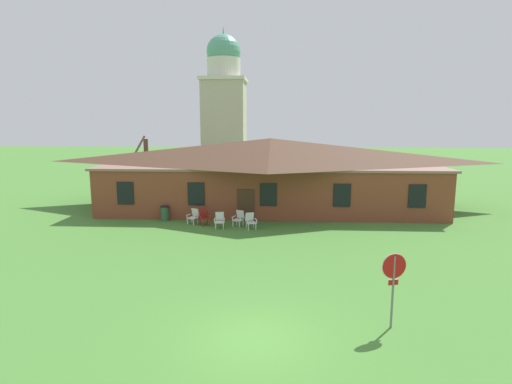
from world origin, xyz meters
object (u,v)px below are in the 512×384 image
lawn_chair_by_porch (194,216)px  lawn_chair_right_end (250,220)px  trash_bin (165,213)px  lawn_chair_left_end (220,220)px  lawn_chair_middle (239,218)px  lawn_chair_near_door (204,217)px  stop_sign (394,276)px

lawn_chair_by_porch → lawn_chair_right_end: (3.68, -1.01, 0.00)m
trash_bin → lawn_chair_by_porch: bearing=-17.0°
lawn_chair_left_end → lawn_chair_middle: 1.27m
lawn_chair_left_end → lawn_chair_near_door: bearing=147.6°
lawn_chair_by_porch → lawn_chair_near_door: bearing=-20.7°
lawn_chair_by_porch → lawn_chair_right_end: same height
lawn_chair_near_door → lawn_chair_right_end: 3.05m
lawn_chair_middle → stop_sign: bearing=-64.4°
stop_sign → lawn_chair_near_door: size_ratio=2.51×
lawn_chair_middle → trash_bin: (-4.96, 1.00, -0.00)m
stop_sign → lawn_chair_middle: size_ratio=2.51×
lawn_chair_by_porch → lawn_chair_middle: 2.94m
stop_sign → lawn_chair_by_porch: bearing=124.7°
lawn_chair_middle → lawn_chair_right_end: bearing=-39.8°
lawn_chair_by_porch → trash_bin: size_ratio=0.98×
lawn_chair_right_end → lawn_chair_middle: bearing=140.2°
trash_bin → lawn_chair_right_end: bearing=-15.9°
lawn_chair_middle → trash_bin: bearing=168.6°
stop_sign → lawn_chair_middle: (-5.99, 12.51, -1.19)m
lawn_chair_by_porch → lawn_chair_near_door: (0.72, -0.27, 0.00)m
lawn_chair_near_door → lawn_chair_middle: (2.20, -0.10, 0.00)m
stop_sign → trash_bin: bearing=129.0°
lawn_chair_middle → lawn_chair_right_end: (0.76, -0.63, 0.00)m
lawn_chair_by_porch → lawn_chair_left_end: bearing=-28.0°
stop_sign → trash_bin: 17.44m
lawn_chair_near_door → lawn_chair_middle: 2.20m
stop_sign → lawn_chair_left_end: (-7.12, 11.94, -1.19)m
lawn_chair_near_door → lawn_chair_middle: bearing=-2.7°
lawn_chair_by_porch → lawn_chair_near_door: same height
lawn_chair_left_end → trash_bin: 4.14m
lawn_chair_middle → lawn_chair_right_end: 0.99m
lawn_chair_middle → trash_bin: 5.06m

